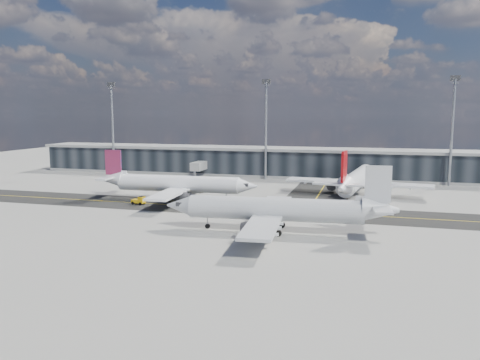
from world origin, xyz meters
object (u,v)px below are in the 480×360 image
Objects in this scene: airliner_af at (176,184)px; airliner_redtail at (356,180)px; service_van at (328,181)px; airliner_near at (278,210)px; baggage_tug at (139,200)px.

airliner_redtail is (38.63, 15.42, 0.28)m from airliner_af.
service_van is (-8.03, 18.90, -3.16)m from airliner_redtail.
airliner_redtail is at bearing -21.19° from airliner_near.
baggage_tug reaches higher than service_van.
baggage_tug is (-43.87, -22.71, -2.98)m from airliner_redtail.
airliner_af is 11.82× the size of baggage_tug.
airliner_redtail is 1.05× the size of airliner_near.
airliner_af is 0.97× the size of airliner_near.
airliner_near reaches higher than airliner_af.
airliner_near is at bearing 48.43° from airliner_af.
airliner_redtail is 49.49m from baggage_tug.
airliner_af is at bearing 46.52° from airliner_near.
airliner_redtail reaches higher than airliner_near.
airliner_af is 41.60m from airliner_redtail.
airliner_near is 35.94m from baggage_tug.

